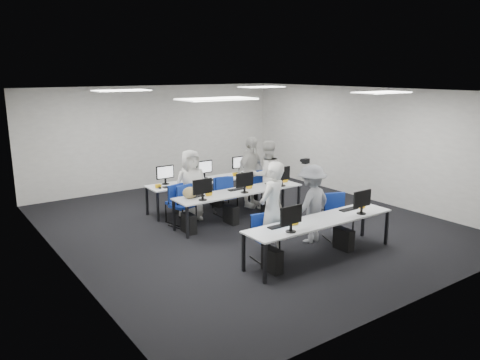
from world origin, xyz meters
TOP-DOWN VIEW (x-y plane):
  - room at (0.00, 0.00)m, footprint 9.00×9.02m
  - ceiling_panels at (0.00, 0.00)m, footprint 5.20×4.60m
  - desk_front at (0.00, -2.40)m, footprint 3.20×0.70m
  - desk_mid at (0.00, 0.20)m, footprint 3.20×0.70m
  - desk_back at (0.00, 1.60)m, footprint 3.20×0.70m
  - equipment_front at (-0.19, -2.42)m, footprint 2.51×0.41m
  - equipment_mid at (-0.19, 0.18)m, footprint 2.91×0.41m
  - equipment_back at (0.19, 1.62)m, footprint 2.91×0.41m
  - chair_0 at (-0.92, -1.90)m, footprint 0.46×0.49m
  - chair_1 at (0.96, -1.94)m, footprint 0.61×0.64m
  - chair_2 at (-1.25, 0.69)m, footprint 0.57×0.60m
  - chair_3 at (0.00, 0.83)m, footprint 0.46×0.50m
  - chair_4 at (1.26, 0.81)m, footprint 0.56×0.59m
  - chair_5 at (-1.19, 0.92)m, footprint 0.54×0.57m
  - chair_6 at (0.11, 1.10)m, footprint 0.59×0.62m
  - chair_7 at (1.17, 1.06)m, footprint 0.60×0.62m
  - handbag at (-1.26, 0.29)m, footprint 0.36×0.28m
  - student_0 at (-0.71, -1.83)m, footprint 0.77×0.64m
  - student_1 at (1.16, 0.68)m, footprint 0.99×0.86m
  - student_2 at (-0.83, 1.00)m, footprint 0.88×0.64m
  - student_3 at (0.94, 1.06)m, footprint 1.15×0.77m
  - photographer at (0.43, -1.70)m, footprint 1.12×0.77m
  - dslr_camera at (0.39, -1.52)m, footprint 0.17×0.20m

SIDE VIEW (x-z plane):
  - chair_0 at x=-0.92m, z-range -0.15..0.68m
  - chair_4 at x=1.26m, z-range -0.16..0.72m
  - chair_3 at x=0.00m, z-range -0.17..0.74m
  - chair_6 at x=0.11m, z-range -0.17..0.75m
  - chair_5 at x=-1.19m, z-range -0.17..0.76m
  - chair_2 at x=-1.25m, z-range -0.17..0.76m
  - chair_1 at x=0.96m, z-range -0.18..0.78m
  - chair_7 at x=1.17m, z-range -0.18..0.78m
  - equipment_mid at x=-0.19m, z-range -0.24..0.95m
  - equipment_back at x=0.19m, z-range -0.24..0.95m
  - equipment_front at x=-0.19m, z-range -0.24..0.95m
  - desk_front at x=0.00m, z-range 0.32..1.05m
  - desk_mid at x=0.00m, z-range 0.32..1.05m
  - desk_back at x=0.00m, z-range 0.32..1.05m
  - photographer at x=0.43m, z-range 0.00..1.60m
  - student_2 at x=-0.83m, z-range 0.00..1.66m
  - handbag at x=-1.26m, z-range 0.73..0.99m
  - student_1 at x=1.16m, z-range 0.00..1.74m
  - student_3 at x=0.94m, z-range 0.00..1.81m
  - student_0 at x=-0.71m, z-range 0.00..1.82m
  - room at x=0.00m, z-range 0.00..3.00m
  - dslr_camera at x=0.39m, z-range 1.60..1.70m
  - ceiling_panels at x=0.00m, z-range 2.98..2.99m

